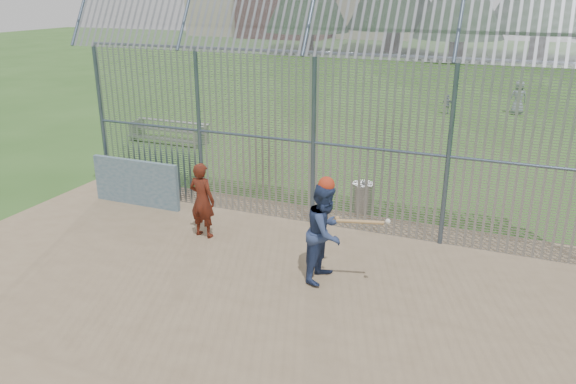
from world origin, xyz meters
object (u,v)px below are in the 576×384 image
at_px(dugout_wall, 136,183).
at_px(onlooker, 202,200).
at_px(bleacher, 168,131).
at_px(batter, 325,232).
at_px(trash_can, 363,197).

bearing_deg(dugout_wall, onlooker, -22.02).
bearing_deg(bleacher, dugout_wall, -63.22).
bearing_deg(onlooker, batter, 170.74).
xyz_separation_m(dugout_wall, onlooker, (2.60, -1.05, 0.26)).
xyz_separation_m(batter, trash_can, (-0.26, 3.70, -0.60)).
distance_m(batter, onlooker, 3.28).
height_order(batter, bleacher, batter).
distance_m(trash_can, bleacher, 9.26).
distance_m(onlooker, trash_can, 4.12).
height_order(batter, onlooker, batter).
relative_size(batter, onlooker, 1.12).
height_order(batter, trash_can, batter).
xyz_separation_m(dugout_wall, trash_can, (5.51, 1.82, -0.24)).
distance_m(dugout_wall, onlooker, 2.81).
bearing_deg(trash_can, dugout_wall, -161.70).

